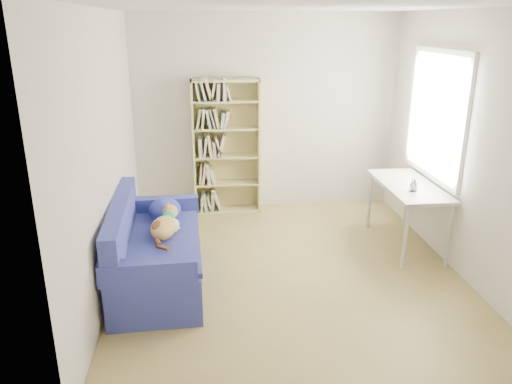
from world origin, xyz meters
TOP-DOWN VIEW (x-y plane):
  - ground at (0.00, 0.00)m, footprint 4.00×4.00m
  - room_shell at (0.10, 0.03)m, footprint 3.54×4.04m
  - sofa at (-1.36, -0.06)m, footprint 0.88×1.75m
  - bookshelf at (-0.54, 1.85)m, footprint 0.89×0.28m
  - desk at (1.44, 0.48)m, footprint 0.57×1.25m
  - pen_cup at (1.39, 0.25)m, footprint 0.08×0.08m

SIDE VIEW (x-z plane):
  - ground at x=0.00m, z-range 0.00..0.00m
  - sofa at x=-1.36m, z-range -0.10..0.75m
  - desk at x=1.44m, z-range 0.30..1.05m
  - pen_cup at x=1.39m, z-range 0.73..0.89m
  - bookshelf at x=-0.54m, z-range -0.07..1.72m
  - room_shell at x=0.10m, z-range 0.33..2.95m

